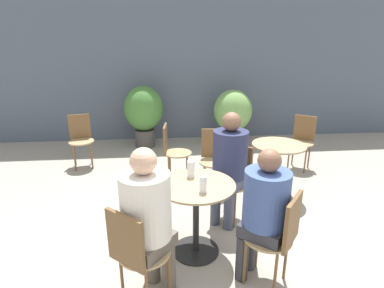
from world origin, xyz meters
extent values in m
plane|color=gray|center=(0.00, 0.00, 0.00)|extent=(20.00, 20.00, 0.00)
cube|color=#4C5666|center=(0.00, 4.02, 1.50)|extent=(10.00, 0.06, 3.00)
cylinder|color=black|center=(-0.24, 0.20, 0.01)|extent=(0.45, 0.45, 0.01)
cylinder|color=black|center=(-0.24, 0.20, 0.36)|extent=(0.06, 0.06, 0.69)
cylinder|color=#997F5B|center=(-0.24, 0.20, 0.71)|extent=(0.72, 0.72, 0.02)
cylinder|color=black|center=(0.93, 1.24, 0.01)|extent=(0.45, 0.45, 0.01)
cylinder|color=black|center=(0.93, 1.24, 0.36)|extent=(0.06, 0.06, 0.69)
cylinder|color=#997F5B|center=(0.93, 1.24, 0.71)|extent=(0.68, 0.68, 0.02)
cylinder|color=#997F56|center=(-0.69, -0.34, 0.44)|extent=(0.40, 0.40, 0.02)
cylinder|color=brown|center=(-0.87, -0.35, 0.21)|extent=(0.02, 0.02, 0.43)
cylinder|color=brown|center=(-0.71, -0.16, 0.21)|extent=(0.02, 0.02, 0.43)
cylinder|color=brown|center=(-0.51, -0.32, 0.21)|extent=(0.02, 0.02, 0.43)
cube|color=brown|center=(-0.80, -0.48, 0.65)|extent=(0.28, 0.24, 0.40)
cylinder|color=#997F56|center=(0.29, -0.25, 0.44)|extent=(0.40, 0.40, 0.02)
cylinder|color=brown|center=(0.31, -0.43, 0.21)|extent=(0.02, 0.02, 0.43)
cylinder|color=brown|center=(0.48, -0.23, 0.21)|extent=(0.02, 0.02, 0.43)
cylinder|color=brown|center=(0.11, -0.26, 0.21)|extent=(0.02, 0.02, 0.43)
cylinder|color=brown|center=(0.28, -0.06, 0.21)|extent=(0.02, 0.02, 0.43)
cube|color=brown|center=(0.43, -0.36, 0.65)|extent=(0.24, 0.28, 0.40)
cylinder|color=#997F56|center=(0.20, 0.74, 0.44)|extent=(0.40, 0.40, 0.02)
cylinder|color=brown|center=(0.38, 0.76, 0.21)|extent=(0.02, 0.02, 0.43)
cylinder|color=brown|center=(0.19, 0.92, 0.21)|extent=(0.02, 0.02, 0.43)
cylinder|color=brown|center=(0.22, 0.56, 0.21)|extent=(0.02, 0.02, 0.43)
cylinder|color=brown|center=(0.02, 0.72, 0.21)|extent=(0.02, 0.02, 0.43)
cube|color=brown|center=(0.32, 0.88, 0.65)|extent=(0.28, 0.24, 0.40)
cylinder|color=#997F56|center=(1.63, 2.10, 0.44)|extent=(0.40, 0.40, 0.02)
cylinder|color=brown|center=(1.81, 2.12, 0.21)|extent=(0.02, 0.02, 0.43)
cylinder|color=brown|center=(1.61, 2.28, 0.21)|extent=(0.02, 0.02, 0.43)
cylinder|color=brown|center=(1.65, 1.92, 0.21)|extent=(0.02, 0.02, 0.43)
cylinder|color=brown|center=(1.45, 2.08, 0.21)|extent=(0.02, 0.02, 0.43)
cube|color=brown|center=(1.74, 2.24, 0.65)|extent=(0.28, 0.23, 0.40)
cylinder|color=#997F56|center=(0.13, 1.41, 0.44)|extent=(0.40, 0.40, 0.02)
cylinder|color=brown|center=(0.27, 1.53, 0.21)|extent=(0.02, 0.02, 0.43)
cylinder|color=brown|center=(0.01, 1.55, 0.21)|extent=(0.02, 0.02, 0.43)
cylinder|color=brown|center=(0.25, 1.27, 0.21)|extent=(0.02, 0.02, 0.43)
cylinder|color=brown|center=(-0.01, 1.29, 0.21)|extent=(0.02, 0.02, 0.43)
cube|color=brown|center=(0.15, 1.59, 0.65)|extent=(0.34, 0.06, 0.40)
cylinder|color=#997F56|center=(-1.86, 2.50, 0.44)|extent=(0.40, 0.40, 0.02)
cylinder|color=brown|center=(-1.77, 2.65, 0.21)|extent=(0.02, 0.02, 0.43)
cylinder|color=brown|center=(-2.02, 2.59, 0.21)|extent=(0.02, 0.02, 0.43)
cylinder|color=brown|center=(-1.70, 2.41, 0.21)|extent=(0.02, 0.02, 0.43)
cylinder|color=brown|center=(-1.95, 2.34, 0.21)|extent=(0.02, 0.02, 0.43)
cube|color=brown|center=(-1.91, 2.67, 0.65)|extent=(0.33, 0.12, 0.40)
cylinder|color=#997F56|center=(-0.33, 1.81, 0.44)|extent=(0.40, 0.40, 0.02)
cylinder|color=brown|center=(-0.45, 1.95, 0.21)|extent=(0.02, 0.02, 0.43)
cylinder|color=brown|center=(-0.47, 1.70, 0.21)|extent=(0.02, 0.02, 0.43)
cylinder|color=brown|center=(-0.19, 1.93, 0.21)|extent=(0.02, 0.02, 0.43)
cylinder|color=brown|center=(-0.22, 1.67, 0.21)|extent=(0.02, 0.02, 0.43)
cube|color=brown|center=(-0.51, 1.83, 0.65)|extent=(0.06, 0.34, 0.40)
cylinder|color=brown|center=(-0.51, -0.25, 0.21)|extent=(0.11, 0.11, 0.43)
cylinder|color=brown|center=(-0.64, -0.15, 0.21)|extent=(0.11, 0.11, 0.43)
cube|color=brown|center=(-0.66, -0.31, 0.50)|extent=(0.47, 0.47, 0.11)
cylinder|color=beige|center=(-0.66, -0.31, 0.81)|extent=(0.37, 0.37, 0.51)
sphere|color=tan|center=(-0.66, -0.31, 1.16)|extent=(0.19, 0.19, 0.19)
cylinder|color=#2D2D33|center=(0.21, -0.07, 0.21)|extent=(0.11, 0.11, 0.43)
cylinder|color=#2D2D33|center=(0.11, -0.20, 0.21)|extent=(0.11, 0.11, 0.43)
cube|color=#2D2D33|center=(0.26, -0.22, 0.50)|extent=(0.46, 0.45, 0.11)
cylinder|color=#384C84|center=(0.26, -0.22, 0.78)|extent=(0.36, 0.36, 0.45)
sphere|color=brown|center=(0.26, -0.22, 1.10)|extent=(0.18, 0.18, 0.18)
cylinder|color=#42475B|center=(0.02, 0.65, 0.21)|extent=(0.11, 0.11, 0.43)
cylinder|color=#42475B|center=(0.15, 0.55, 0.21)|extent=(0.11, 0.11, 0.43)
cube|color=#42475B|center=(0.18, 0.71, 0.50)|extent=(0.47, 0.48, 0.11)
cylinder|color=#232847|center=(0.18, 0.71, 0.81)|extent=(0.37, 0.37, 0.51)
sphere|color=brown|center=(0.18, 0.71, 1.17)|extent=(0.20, 0.20, 0.20)
cylinder|color=silver|center=(-0.28, 0.36, 0.80)|extent=(0.07, 0.07, 0.16)
cylinder|color=silver|center=(-0.20, 0.04, 0.80)|extent=(0.06, 0.06, 0.15)
cylinder|color=#47423D|center=(-0.91, 3.48, 0.17)|extent=(0.38, 0.38, 0.34)
ellipsoid|color=#427533|center=(-0.91, 3.48, 0.77)|extent=(0.74, 0.74, 0.85)
cylinder|color=brown|center=(0.81, 3.40, 0.15)|extent=(0.39, 0.39, 0.30)
ellipsoid|color=#709E51|center=(0.81, 3.40, 0.71)|extent=(0.75, 0.75, 0.81)
camera|label=1|loc=(-0.51, -2.25, 1.92)|focal=28.00mm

